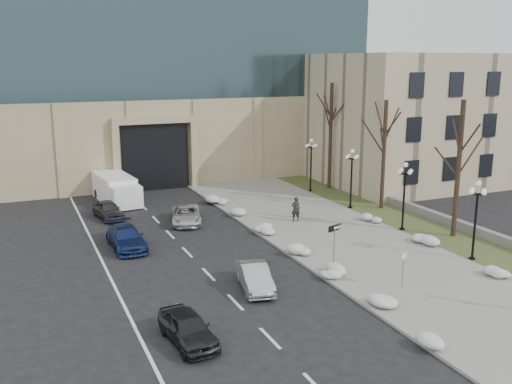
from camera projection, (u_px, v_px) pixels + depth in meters
ground at (426, 330)px, 24.60m from camera, size 160.00×160.00×0.00m
sidewalk at (330, 232)px, 38.47m from camera, size 9.00×40.00×0.12m
curb at (269, 240)px, 36.72m from camera, size 0.30×40.00×0.14m
grass_strip at (408, 222)px, 40.99m from camera, size 4.00×40.00×0.10m
stone_wall at (413, 209)px, 43.48m from camera, size 0.50×30.00×0.70m
classical_building at (420, 116)px, 56.80m from camera, size 22.00×18.12×12.00m
car_a at (188, 328)px, 23.37m from camera, size 1.91×3.98×1.31m
car_b at (255, 277)px, 28.92m from camera, size 2.08×4.07×1.28m
car_c at (126, 238)px, 35.27m from camera, size 2.05×4.75×1.36m
car_d at (186, 215)px, 40.76m from camera, size 3.08×4.77×1.22m
car_e at (108, 210)px, 42.00m from camera, size 2.11×4.03×1.31m
pedestrian at (296, 209)px, 40.74m from camera, size 0.73×0.56×1.79m
box_truck at (117, 190)px, 46.79m from camera, size 3.02×7.04×2.17m
one_way_sign at (337, 233)px, 30.72m from camera, size 1.04×0.45×2.78m
keep_sign at (403, 262)px, 28.56m from camera, size 0.44×0.10×2.05m
snow_clump_a at (438, 345)px, 22.69m from camera, size 1.10×1.60×0.36m
snow_clump_b at (379, 300)px, 26.98m from camera, size 1.10×1.60×0.36m
snow_clump_c at (333, 273)px, 30.36m from camera, size 1.10×1.60×0.36m
snow_clump_d at (298, 250)px, 34.10m from camera, size 1.10×1.60×0.36m
snow_clump_e at (265, 230)px, 38.18m from camera, size 1.10×1.60×0.36m
snow_clump_f at (239, 214)px, 42.07m from camera, size 1.10×1.60×0.36m
snow_clump_g at (217, 201)px, 46.04m from camera, size 1.10×1.60×0.36m
snow_clump_h at (499, 273)px, 30.38m from camera, size 1.10×1.60×0.36m
snow_clump_i at (421, 240)px, 35.95m from camera, size 1.10×1.60×0.36m
snow_clump_j at (375, 219)px, 40.88m from camera, size 1.10×1.60×0.36m
lamppost_a at (476, 210)px, 32.50m from camera, size 1.18×1.18×4.76m
lamppost_b at (404, 187)px, 38.31m from camera, size 1.18×1.18×4.76m
lamppost_c at (352, 171)px, 44.12m from camera, size 1.18×1.18×4.76m
lamppost_d at (311, 158)px, 49.94m from camera, size 1.18×1.18×4.76m
tree_near at (460, 150)px, 36.31m from camera, size 3.20×3.20×9.00m
tree_mid at (384, 139)px, 43.54m from camera, size 3.20×3.20×8.50m
tree_far at (331, 121)px, 50.55m from camera, size 3.20×3.20×9.50m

